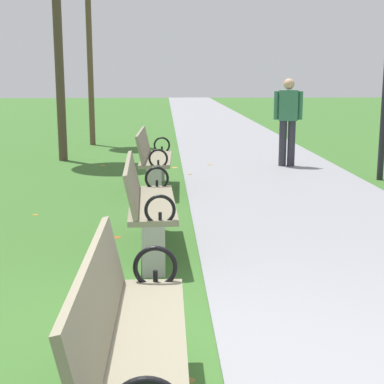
% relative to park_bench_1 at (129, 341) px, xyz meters
% --- Properties ---
extents(paved_walkway, '(2.94, 44.00, 0.02)m').
position_rel_park_bench_1_xyz_m(paved_walkway, '(1.97, 18.10, -0.48)').
color(paved_walkway, gray).
rests_on(paved_walkway, ground).
extents(park_bench_1, '(0.48, 1.60, 0.90)m').
position_rel_park_bench_1_xyz_m(park_bench_1, '(0.00, 0.00, 0.00)').
color(park_bench_1, gray).
rests_on(park_bench_1, ground).
extents(park_bench_2, '(0.52, 1.61, 0.90)m').
position_rel_park_bench_1_xyz_m(park_bench_2, '(0.00, 3.01, 0.00)').
color(park_bench_2, gray).
rests_on(park_bench_2, ground).
extents(park_bench_3, '(0.52, 1.61, 0.90)m').
position_rel_park_bench_1_xyz_m(park_bench_3, '(0.00, 6.06, 0.00)').
color(park_bench_3, gray).
rests_on(park_bench_3, ground).
extents(pedestrian_walking, '(0.53, 0.26, 1.62)m').
position_rel_park_bench_1_xyz_m(pedestrian_walking, '(2.47, 8.18, 0.44)').
color(pedestrian_walking, '#2D2D38').
rests_on(pedestrian_walking, paved_walkway).
extents(scattered_leaves, '(4.53, 10.36, 0.02)m').
position_rel_park_bench_1_xyz_m(scattered_leaves, '(0.00, 3.33, -0.48)').
color(scattered_leaves, '#AD6B23').
rests_on(scattered_leaves, ground).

